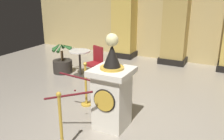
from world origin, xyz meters
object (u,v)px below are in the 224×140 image
at_px(stanchion_near, 86,91).
at_px(potted_palm_left, 63,64).
at_px(pedestal_clock, 112,92).
at_px(cafe_chair_red, 96,60).
at_px(stanchion_far, 61,132).
at_px(cafe_table, 80,60).

bearing_deg(stanchion_near, potted_palm_left, 140.41).
xyz_separation_m(pedestal_clock, cafe_chair_red, (-1.53, 1.97, -0.13)).
bearing_deg(potted_palm_left, pedestal_clock, -36.69).
height_order(pedestal_clock, cafe_chair_red, pedestal_clock).
distance_m(pedestal_clock, potted_palm_left, 3.47).
bearing_deg(pedestal_clock, potted_palm_left, 143.31).
relative_size(pedestal_clock, stanchion_near, 1.77).
xyz_separation_m(stanchion_near, stanchion_far, (0.57, -1.57, 0.02)).
relative_size(stanchion_far, cafe_table, 1.35).
distance_m(stanchion_far, cafe_chair_red, 3.25).
bearing_deg(cafe_chair_red, pedestal_clock, -52.16).
distance_m(pedestal_clock, stanchion_near, 1.11).
bearing_deg(cafe_chair_red, potted_palm_left, 175.87).
xyz_separation_m(pedestal_clock, potted_palm_left, (-2.77, 2.06, -0.42)).
relative_size(potted_palm_left, cafe_chair_red, 0.99).
xyz_separation_m(stanchion_far, cafe_table, (-1.77, 3.10, 0.13)).
distance_m(stanchion_near, potted_palm_left, 2.41).
bearing_deg(potted_palm_left, cafe_table, -0.78).
distance_m(pedestal_clock, cafe_table, 2.95).
xyz_separation_m(stanchion_near, potted_palm_left, (-1.85, 1.53, -0.07)).
height_order(stanchion_near, cafe_chair_red, stanchion_near).
xyz_separation_m(stanchion_far, cafe_chair_red, (-1.19, 3.02, 0.21)).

